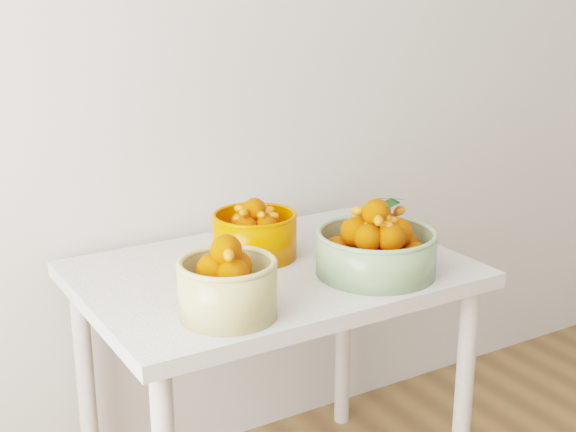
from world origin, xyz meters
name	(u,v)px	position (x,y,z in m)	size (l,w,h in m)	color
table	(273,301)	(-0.15, 1.60, 0.65)	(1.00, 0.70, 0.75)	silver
bowl_cream	(227,286)	(-0.40, 1.38, 0.82)	(0.28, 0.28, 0.19)	tan
bowl_green	(377,248)	(0.06, 1.43, 0.82)	(0.36, 0.36, 0.20)	#7DA471
bowl_orange	(255,234)	(-0.15, 1.70, 0.82)	(0.28, 0.28, 0.17)	#EF5700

